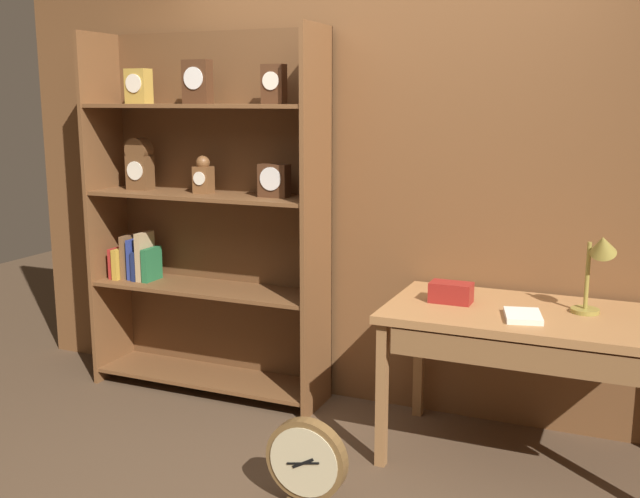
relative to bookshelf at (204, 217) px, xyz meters
The scene contains 7 objects.
back_wood_panel 1.09m from the bookshelf, 11.29° to the left, with size 4.80×0.05×2.60m, color brown.
bookshelf is the anchor object (origin of this frame).
workbench 2.00m from the bookshelf, ahead, with size 1.37×0.74×0.76m.
desk_lamp 2.22m from the bookshelf, ahead, with size 0.19×0.20×0.41m.
toolbox_small 1.58m from the bookshelf, ahead, with size 0.20×0.12×0.10m, color maroon.
open_repair_manual 1.97m from the bookshelf, 10.60° to the right, with size 0.16×0.22×0.03m, color silver.
round_clock_large 1.76m from the bookshelf, 42.57° to the right, with size 0.37×0.11×0.41m.
Camera 1 is at (1.32, -2.63, 1.74)m, focal length 41.96 mm.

